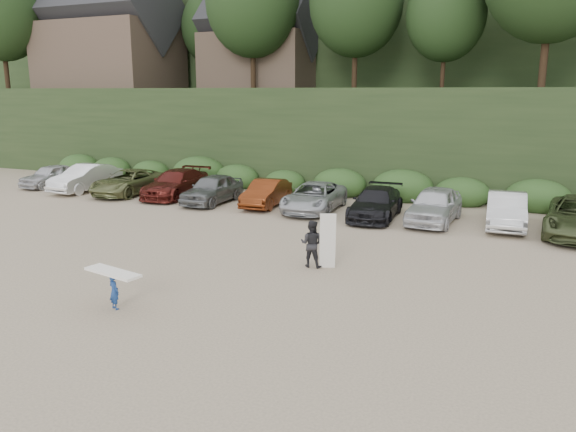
% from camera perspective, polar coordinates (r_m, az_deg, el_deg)
% --- Properties ---
extents(ground, '(120.00, 120.00, 0.00)m').
position_cam_1_polar(ground, '(18.22, -2.07, -6.05)').
color(ground, tan).
rests_on(ground, ground).
extents(hillside_backdrop, '(90.00, 41.50, 28.00)m').
position_cam_1_polar(hillside_backdrop, '(52.32, 15.84, 18.07)').
color(hillside_backdrop, black).
rests_on(hillside_backdrop, ground).
extents(parked_cars, '(34.48, 6.30, 1.61)m').
position_cam_1_polar(parked_cars, '(27.75, 2.70, 2.04)').
color(parked_cars, '#BBBBC0').
rests_on(parked_cars, ground).
extents(child_surfer, '(1.87, 0.85, 1.08)m').
position_cam_1_polar(child_surfer, '(16.00, -17.30, -6.53)').
color(child_surfer, navy).
rests_on(child_surfer, ground).
extents(adult_surfer, '(1.27, 0.66, 1.90)m').
position_cam_1_polar(adult_surfer, '(18.87, 2.56, -2.80)').
color(adult_surfer, black).
rests_on(adult_surfer, ground).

